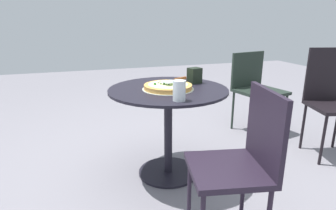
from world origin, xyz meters
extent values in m
plane|color=gray|center=(0.00, 0.00, 0.00)|extent=(10.00, 10.00, 0.00)
cylinder|color=black|center=(0.00, 0.00, 0.68)|extent=(0.87, 0.87, 0.02)
cylinder|color=black|center=(0.00, 0.00, 0.34)|extent=(0.06, 0.06, 0.65)
cylinder|color=black|center=(0.00, 0.00, 0.01)|extent=(0.46, 0.46, 0.02)
cylinder|color=silver|center=(0.01, 0.03, 0.69)|extent=(0.37, 0.37, 0.00)
cylinder|color=gold|center=(0.01, 0.03, 0.71)|extent=(0.34, 0.34, 0.03)
cylinder|color=beige|center=(0.01, 0.03, 0.73)|extent=(0.29, 0.29, 0.00)
sphere|color=#E2EDC0|center=(0.00, 0.00, 0.73)|extent=(0.02, 0.02, 0.02)
sphere|color=#276E20|center=(0.10, 0.01, 0.73)|extent=(0.02, 0.02, 0.02)
sphere|color=#E5EAC4|center=(-0.06, 0.07, 0.73)|extent=(0.02, 0.02, 0.02)
sphere|color=silver|center=(0.06, -0.03, 0.73)|extent=(0.02, 0.02, 0.02)
sphere|color=white|center=(0.04, -0.07, 0.73)|extent=(0.01, 0.01, 0.01)
sphere|color=#376E2B|center=(0.04, 0.02, 0.73)|extent=(0.02, 0.02, 0.02)
sphere|color=#386031|center=(0.06, 0.01, 0.73)|extent=(0.01, 0.01, 0.01)
cube|color=silver|center=(0.00, 0.04, 0.75)|extent=(0.12, 0.11, 0.00)
cube|color=brown|center=(-0.10, -0.01, 0.75)|extent=(0.11, 0.06, 0.02)
cylinder|color=white|center=(0.04, 0.33, 0.75)|extent=(0.08, 0.08, 0.13)
cube|color=black|center=(-0.25, -0.11, 0.75)|extent=(0.11, 0.10, 0.12)
cube|color=#241B2A|center=(-0.05, 0.81, 0.46)|extent=(0.44, 0.44, 0.03)
cube|color=#241B2A|center=(-0.22, 0.84, 0.67)|extent=(0.10, 0.37, 0.39)
cylinder|color=#241B2A|center=(0.08, 0.62, 0.22)|extent=(0.02, 0.02, 0.44)
cylinder|color=#241B2A|center=(-0.23, 0.68, 0.22)|extent=(0.02, 0.02, 0.44)
cube|color=black|center=(-1.44, 0.15, 0.45)|extent=(0.46, 0.46, 0.03)
cube|color=black|center=(-1.48, -0.02, 0.70)|extent=(0.37, 0.12, 0.47)
cylinder|color=black|center=(-1.25, 0.27, 0.22)|extent=(0.02, 0.02, 0.44)
cylinder|color=black|center=(-1.63, 0.04, 0.22)|extent=(0.02, 0.02, 0.44)
cylinder|color=black|center=(-1.33, -0.04, 0.22)|extent=(0.02, 0.02, 0.44)
cube|color=#222E26|center=(-1.19, -0.54, 0.44)|extent=(0.52, 0.52, 0.03)
cube|color=#222E26|center=(-1.15, -0.74, 0.64)|extent=(0.43, 0.11, 0.38)
cylinder|color=#222E26|center=(-1.41, -0.39, 0.21)|extent=(0.02, 0.02, 0.43)
cylinder|color=#222E26|center=(-1.04, -0.31, 0.21)|extent=(0.02, 0.02, 0.43)
cylinder|color=#222E26|center=(-1.34, -0.76, 0.21)|extent=(0.02, 0.02, 0.43)
cylinder|color=#222E26|center=(-0.97, -0.68, 0.21)|extent=(0.02, 0.02, 0.43)
camera|label=1|loc=(0.63, 1.92, 1.18)|focal=30.56mm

